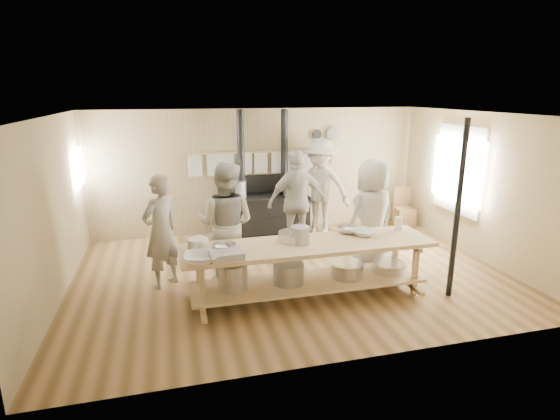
{
  "coord_description": "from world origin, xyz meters",
  "views": [
    {
      "loc": [
        -1.86,
        -6.48,
        2.94
      ],
      "look_at": [
        -0.14,
        0.2,
        1.06
      ],
      "focal_mm": 28.0,
      "sensor_mm": 36.0,
      "label": 1
    }
  ],
  "objects": [
    {
      "name": "ground",
      "position": [
        0.0,
        0.0,
        0.0
      ],
      "size": [
        7.0,
        7.0,
        0.0
      ],
      "primitive_type": "plane",
      "color": "brown",
      "rests_on": "ground"
    },
    {
      "name": "cook_right",
      "position": [
        0.4,
        1.03,
        0.96
      ],
      "size": [
        1.17,
        0.58,
        1.93
      ],
      "primitive_type": "imported",
      "rotation": [
        0.0,
        0.0,
        3.24
      ],
      "color": "#9F9C8D",
      "rests_on": "ground"
    },
    {
      "name": "towel_rail",
      "position": [
        -0.0,
        2.4,
        1.55
      ],
      "size": [
        3.0,
        0.04,
        0.47
      ],
      "color": "tan",
      "rests_on": "ground"
    },
    {
      "name": "bowl_steel_a",
      "position": [
        -1.21,
        -0.91,
        0.9
      ],
      "size": [
        0.45,
        0.45,
        0.1
      ],
      "primitive_type": "imported",
      "rotation": [
        0.0,
        0.0,
        0.51
      ],
      "color": "silver",
      "rests_on": "prep_table"
    },
    {
      "name": "prep_table",
      "position": [
        -0.01,
        -0.9,
        0.52
      ],
      "size": [
        3.6,
        0.9,
        0.85
      ],
      "color": "tan",
      "rests_on": "ground"
    },
    {
      "name": "chair",
      "position": [
        3.15,
        1.91,
        0.26
      ],
      "size": [
        0.45,
        0.45,
        0.88
      ],
      "rotation": [
        0.0,
        0.0,
        -0.11
      ],
      "color": "brown",
      "rests_on": "ground"
    },
    {
      "name": "bowl_white_b",
      "position": [
        0.91,
        -0.77,
        0.89
      ],
      "size": [
        0.5,
        0.5,
        0.09
      ],
      "primitive_type": "imported",
      "rotation": [
        0.0,
        0.0,
        2.28
      ],
      "color": "white",
      "rests_on": "prep_table"
    },
    {
      "name": "pitcher",
      "position": [
        1.55,
        -0.63,
        0.95
      ],
      "size": [
        0.14,
        0.14,
        0.19
      ],
      "primitive_type": "cylinder",
      "rotation": [
        0.0,
        0.0,
        0.18
      ],
      "color": "white",
      "rests_on": "prep_table"
    },
    {
      "name": "room_shell",
      "position": [
        0.0,
        0.0,
        1.62
      ],
      "size": [
        7.0,
        7.0,
        7.0
      ],
      "color": "tan",
      "rests_on": "ground"
    },
    {
      "name": "support_post",
      "position": [
        2.05,
        -1.35,
        1.3
      ],
      "size": [
        0.08,
        0.08,
        2.6
      ],
      "primitive_type": "cylinder",
      "color": "black",
      "rests_on": "ground"
    },
    {
      "name": "bowl_white_a",
      "position": [
        -1.55,
        -1.23,
        0.9
      ],
      "size": [
        0.48,
        0.48,
        0.11
      ],
      "primitive_type": "imported",
      "rotation": [
        0.0,
        0.0,
        -0.13
      ],
      "color": "white",
      "rests_on": "prep_table"
    },
    {
      "name": "bucket_galv",
      "position": [
        -0.12,
        -0.86,
        0.97
      ],
      "size": [
        0.31,
        0.31,
        0.25
      ],
      "primitive_type": "cylinder",
      "rotation": [
        0.0,
        0.0,
        -0.17
      ],
      "color": "gray",
      "rests_on": "prep_table"
    },
    {
      "name": "left_opening",
      "position": [
        -3.45,
        2.0,
        1.6
      ],
      "size": [
        0.0,
        0.9,
        0.9
      ],
      "color": "white",
      "rests_on": "ground"
    },
    {
      "name": "cook_left",
      "position": [
        -1.07,
        -0.02,
        0.96
      ],
      "size": [
        1.16,
        1.07,
        1.92
      ],
      "primitive_type": "imported",
      "rotation": [
        0.0,
        0.0,
        2.68
      ],
      "color": "#9F9C8D",
      "rests_on": "ground"
    },
    {
      "name": "window_right",
      "position": [
        3.47,
        0.6,
        1.5
      ],
      "size": [
        0.09,
        1.5,
        1.65
      ],
      "color": "beige",
      "rests_on": "ground"
    },
    {
      "name": "roasting_pan",
      "position": [
        -1.22,
        -1.2,
        0.9
      ],
      "size": [
        0.45,
        0.32,
        0.09
      ],
      "primitive_type": "cube",
      "rotation": [
        0.0,
        0.0,
        0.09
      ],
      "color": "#B2B2B7",
      "rests_on": "prep_table"
    },
    {
      "name": "bowl_steel_b",
      "position": [
        0.72,
        -0.61,
        0.9
      ],
      "size": [
        0.45,
        0.45,
        0.1
      ],
      "primitive_type": "imported",
      "rotation": [
        0.0,
        0.0,
        3.89
      ],
      "color": "silver",
      "rests_on": "prep_table"
    },
    {
      "name": "mixing_bowl_large",
      "position": [
        -0.2,
        -0.74,
        0.92
      ],
      "size": [
        0.49,
        0.49,
        0.13
      ],
      "primitive_type": "cylinder",
      "rotation": [
        0.0,
        0.0,
        0.18
      ],
      "color": "silver",
      "rests_on": "prep_table"
    },
    {
      "name": "stove",
      "position": [
        -0.01,
        2.12,
        0.52
      ],
      "size": [
        1.9,
        0.75,
        2.6
      ],
      "color": "black",
      "rests_on": "ground"
    },
    {
      "name": "deep_bowl_enamel",
      "position": [
        -1.55,
        -0.83,
        0.94
      ],
      "size": [
        0.29,
        0.29,
        0.18
      ],
      "primitive_type": "cylinder",
      "rotation": [
        0.0,
        0.0,
        0.05
      ],
      "color": "white",
      "rests_on": "prep_table"
    },
    {
      "name": "cook_by_window",
      "position": [
        1.16,
        1.95,
        1.01
      ],
      "size": [
        1.49,
        1.37,
        2.01
      ],
      "primitive_type": "imported",
      "rotation": [
        0.0,
        0.0,
        -0.63
      ],
      "color": "#9F9C8D",
      "rests_on": "ground"
    },
    {
      "name": "cook_center",
      "position": [
        1.31,
        -0.19,
        0.95
      ],
      "size": [
        1.05,
        0.82,
        1.9
      ],
      "primitive_type": "imported",
      "rotation": [
        0.0,
        0.0,
        3.4
      ],
      "color": "#9F9C8D",
      "rests_on": "ground"
    },
    {
      "name": "back_wall_shelf",
      "position": [
        1.46,
        2.43,
        2.0
      ],
      "size": [
        0.63,
        0.14,
        0.32
      ],
      "color": "tan",
      "rests_on": "ground"
    },
    {
      "name": "cook_far_left",
      "position": [
        -2.05,
        0.08,
        0.88
      ],
      "size": [
        0.76,
        0.74,
        1.76
      ],
      "primitive_type": "imported",
      "rotation": [
        0.0,
        0.0,
        3.87
      ],
      "color": "#9F9C8D",
      "rests_on": "ground"
    }
  ]
}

